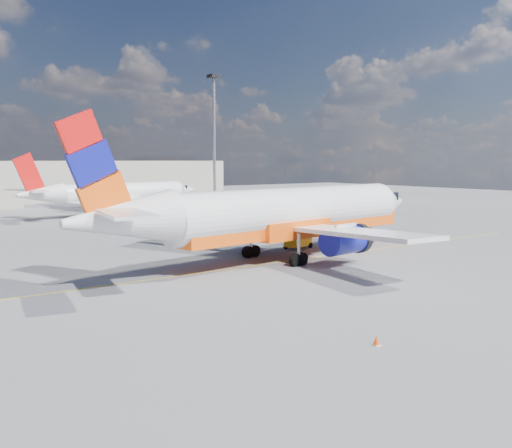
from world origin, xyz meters
TOP-DOWN VIEW (x-y plane):
  - ground at (0.00, 0.00)m, footprint 240.00×240.00m
  - taxi_line at (0.00, 3.00)m, footprint 70.00×0.15m
  - terminal_main at (5.00, 75.00)m, footprint 70.00×14.00m
  - main_jet at (3.86, 3.72)m, footprint 37.31×29.23m
  - second_jet at (8.60, 48.42)m, footprint 30.34×23.61m
  - gse_tug at (8.69, 7.50)m, footprint 2.85×2.17m
  - traffic_cone at (-6.54, -15.67)m, footprint 0.34×0.34m
  - floodlight_mast at (19.64, 39.16)m, footprint 1.49×1.49m

SIDE VIEW (x-z plane):
  - ground at x=0.00m, z-range 0.00..0.00m
  - taxi_line at x=0.00m, z-range 0.00..0.01m
  - traffic_cone at x=-6.54m, z-range -0.01..0.47m
  - gse_tug at x=8.69m, z-range -0.05..1.79m
  - second_jet at x=8.60m, z-range -1.53..7.64m
  - main_jet at x=3.86m, z-range -1.88..9.41m
  - terminal_main at x=5.00m, z-range 0.00..8.00m
  - floodlight_mast at x=19.64m, z-range 2.03..22.48m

